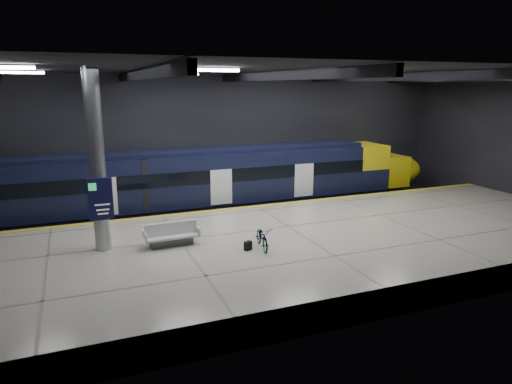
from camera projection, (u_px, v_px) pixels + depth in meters
ground at (279, 242)px, 21.86m from camera, size 30.00×30.00×0.00m
room_shell at (280, 122)px, 20.57m from camera, size 30.10×16.10×8.05m
platform at (303, 248)px, 19.48m from camera, size 30.00×11.00×1.10m
safety_strip at (258, 206)px, 24.10m from camera, size 30.00×0.40×0.01m
rails at (240, 212)px, 26.82m from camera, size 30.00×1.52×0.16m
train at (193, 183)px, 25.36m from camera, size 29.40×2.84×3.79m
bench at (171, 237)px, 18.16m from camera, size 2.17×0.95×0.95m
bicycle at (262, 237)px, 17.81m from camera, size 0.85×1.76×0.89m
pannier_bag at (248, 246)px, 17.65m from camera, size 0.35×0.29×0.35m
info_column at (97, 164)px, 17.03m from camera, size 0.90×0.78×6.90m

